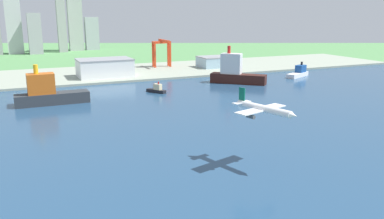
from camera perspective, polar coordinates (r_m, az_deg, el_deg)
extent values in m
plane|color=#558E51|center=(329.47, -7.43, 0.22)|extent=(2400.00, 2400.00, 0.00)
cube|color=navy|center=(274.27, -3.82, -2.44)|extent=(840.00, 360.00, 0.15)
cube|color=#959F8C|center=(511.23, -13.59, 4.91)|extent=(840.00, 140.00, 2.50)
cylinder|color=white|center=(200.08, 10.11, 0.11)|extent=(12.63, 32.04, 3.68)
cone|color=white|center=(189.73, 14.19, -0.85)|extent=(4.50, 4.87, 3.50)
cube|color=white|center=(201.21, 9.75, 0.04)|extent=(31.60, 15.50, 0.50)
cube|color=#0C5947|center=(208.50, 7.09, 1.91)|extent=(1.57, 3.86, 8.84)
cube|color=white|center=(209.20, 7.06, 1.02)|extent=(11.66, 6.54, 0.36)
cylinder|color=#4C4F54|center=(207.64, 11.47, -0.19)|extent=(3.22, 4.91, 2.03)
cylinder|color=#4C4F54|center=(194.71, 8.30, -0.98)|extent=(3.22, 4.91, 2.03)
cube|color=#2D3338|center=(359.21, -19.16, 1.49)|extent=(60.17, 16.25, 9.50)
cube|color=#BF5919|center=(356.17, -20.64, 3.44)|extent=(21.77, 13.23, 16.92)
cylinder|color=yellow|center=(354.19, -21.29, 5.35)|extent=(3.69, 3.69, 7.60)
cube|color=white|center=(498.69, 14.73, 4.78)|extent=(38.49, 25.60, 4.85)
cube|color=#19478C|center=(504.56, 15.16, 5.62)|extent=(15.99, 13.65, 8.48)
cylinder|color=black|center=(505.47, 15.29, 6.33)|extent=(2.46, 2.46, 3.88)
cube|color=#381914|center=(441.05, 6.57, 4.37)|extent=(53.39, 51.72, 10.15)
cube|color=silver|center=(440.59, 5.61, 6.49)|extent=(24.00, 23.65, 21.96)
cylinder|color=red|center=(439.70, 5.27, 8.46)|extent=(3.47, 3.47, 8.12)
cube|color=black|center=(389.82, -5.11, 2.63)|extent=(15.12, 20.67, 2.95)
cube|color=beige|center=(387.73, -4.89, 3.22)|extent=(7.53, 8.69, 5.61)
cylinder|color=red|center=(386.36, -4.79, 3.78)|extent=(1.22, 1.22, 2.36)
cube|color=red|center=(546.53, -5.28, 7.60)|extent=(2.20, 2.20, 31.90)
cube|color=red|center=(553.92, -3.11, 7.72)|extent=(2.20, 2.20, 31.90)
cube|color=red|center=(554.07, -5.55, 7.68)|extent=(2.20, 2.20, 31.90)
cube|color=red|center=(561.36, -3.40, 7.79)|extent=(2.20, 2.20, 31.90)
cube|color=red|center=(552.33, -4.36, 9.49)|extent=(24.38, 10.00, 2.80)
cube|color=red|center=(543.46, -4.03, 9.72)|extent=(2.60, 36.93, 2.60)
cube|color=white|center=(480.96, -12.27, 5.76)|extent=(60.78, 40.24, 19.41)
cube|color=gray|center=(479.70, -12.34, 6.98)|extent=(62.00, 41.05, 1.20)
cube|color=#99BCD1|center=(552.51, 3.42, 6.73)|extent=(45.83, 33.49, 13.37)
cube|color=gray|center=(551.67, 3.43, 7.48)|extent=(46.74, 34.16, 1.20)
cube|color=#BBBAC3|center=(815.93, -23.94, 10.73)|extent=(26.84, 21.53, 99.87)
cube|color=#A5A2AE|center=(800.71, -21.39, 9.99)|extent=(23.38, 24.04, 73.86)
cube|color=#A3A5A4|center=(820.30, -18.10, 12.58)|extent=(15.70, 16.23, 138.30)
cube|color=#A7ACA9|center=(842.92, -16.26, 12.28)|extent=(27.22, 14.99, 125.59)
cube|color=#A7ADB4|center=(854.37, -14.01, 10.41)|extent=(26.23, 16.35, 65.36)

